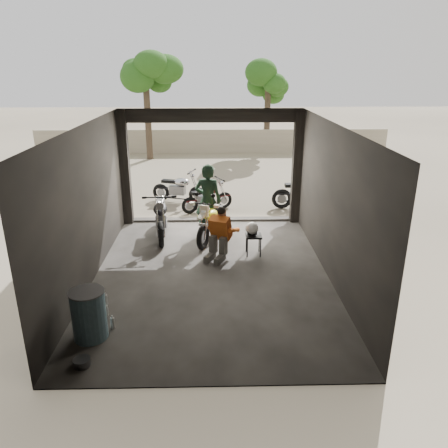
{
  "coord_description": "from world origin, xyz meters",
  "views": [
    {
      "loc": [
        0.06,
        -8.5,
        4.29
      ],
      "look_at": [
        0.28,
        0.6,
        0.96
      ],
      "focal_mm": 35.0,
      "sensor_mm": 36.0,
      "label": 1
    }
  ],
  "objects_px": {
    "oil_drum": "(89,315)",
    "rider": "(208,201)",
    "sign_post": "(309,160)",
    "outside_bike_c": "(305,190)",
    "outside_bike_a": "(179,186)",
    "mechanic": "(218,235)",
    "helmet": "(252,228)",
    "main_bike": "(212,219)",
    "left_bike": "(161,214)",
    "stool": "(254,238)",
    "outside_bike_b": "(207,196)"
  },
  "relations": [
    {
      "from": "outside_bike_c",
      "to": "rider",
      "type": "bearing_deg",
      "value": 127.98
    },
    {
      "from": "outside_bike_a",
      "to": "outside_bike_b",
      "type": "height_order",
      "value": "outside_bike_a"
    },
    {
      "from": "mechanic",
      "to": "helmet",
      "type": "height_order",
      "value": "mechanic"
    },
    {
      "from": "oil_drum",
      "to": "stool",
      "type": "bearing_deg",
      "value": 47.81
    },
    {
      "from": "outside_bike_b",
      "to": "outside_bike_c",
      "type": "height_order",
      "value": "outside_bike_c"
    },
    {
      "from": "helmet",
      "to": "sign_post",
      "type": "height_order",
      "value": "sign_post"
    },
    {
      "from": "left_bike",
      "to": "outside_bike_b",
      "type": "xyz_separation_m",
      "value": [
        1.19,
        2.1,
        -0.13
      ]
    },
    {
      "from": "outside_bike_a",
      "to": "mechanic",
      "type": "xyz_separation_m",
      "value": [
        1.25,
        -4.52,
        0.05
      ]
    },
    {
      "from": "oil_drum",
      "to": "outside_bike_b",
      "type": "bearing_deg",
      "value": 74.46
    },
    {
      "from": "left_bike",
      "to": "stool",
      "type": "height_order",
      "value": "left_bike"
    },
    {
      "from": "rider",
      "to": "mechanic",
      "type": "distance_m",
      "value": 1.54
    },
    {
      "from": "mechanic",
      "to": "helmet",
      "type": "xyz_separation_m",
      "value": [
        0.8,
        0.23,
        0.07
      ]
    },
    {
      "from": "sign_post",
      "to": "outside_bike_c",
      "type": "bearing_deg",
      "value": -123.73
    },
    {
      "from": "left_bike",
      "to": "sign_post",
      "type": "distance_m",
      "value": 5.04
    },
    {
      "from": "mechanic",
      "to": "helmet",
      "type": "distance_m",
      "value": 0.83
    },
    {
      "from": "main_bike",
      "to": "left_bike",
      "type": "distance_m",
      "value": 1.39
    },
    {
      "from": "helmet",
      "to": "outside_bike_b",
      "type": "bearing_deg",
      "value": 123.25
    },
    {
      "from": "outside_bike_a",
      "to": "oil_drum",
      "type": "bearing_deg",
      "value": -169.63
    },
    {
      "from": "outside_bike_c",
      "to": "sign_post",
      "type": "relative_size",
      "value": 0.78
    },
    {
      "from": "helmet",
      "to": "outside_bike_a",
      "type": "bearing_deg",
      "value": 130.56
    },
    {
      "from": "sign_post",
      "to": "mechanic",
      "type": "bearing_deg",
      "value": -122.7
    },
    {
      "from": "rider",
      "to": "sign_post",
      "type": "relative_size",
      "value": 0.86
    },
    {
      "from": "main_bike",
      "to": "left_bike",
      "type": "bearing_deg",
      "value": -171.41
    },
    {
      "from": "left_bike",
      "to": "sign_post",
      "type": "height_order",
      "value": "sign_post"
    },
    {
      "from": "stool",
      "to": "rider",
      "type": "bearing_deg",
      "value": 129.75
    },
    {
      "from": "rider",
      "to": "stool",
      "type": "relative_size",
      "value": 3.76
    },
    {
      "from": "outside_bike_c",
      "to": "outside_bike_b",
      "type": "bearing_deg",
      "value": 94.29
    },
    {
      "from": "stool",
      "to": "oil_drum",
      "type": "height_order",
      "value": "oil_drum"
    },
    {
      "from": "helmet",
      "to": "main_bike",
      "type": "bearing_deg",
      "value": 149.75
    },
    {
      "from": "main_bike",
      "to": "sign_post",
      "type": "bearing_deg",
      "value": 62.93
    },
    {
      "from": "rider",
      "to": "sign_post",
      "type": "bearing_deg",
      "value": -126.37
    },
    {
      "from": "outside_bike_a",
      "to": "helmet",
      "type": "xyz_separation_m",
      "value": [
        2.04,
        -4.29,
        0.12
      ]
    },
    {
      "from": "outside_bike_b",
      "to": "sign_post",
      "type": "xyz_separation_m",
      "value": [
        3.15,
        0.31,
        1.01
      ]
    },
    {
      "from": "stool",
      "to": "oil_drum",
      "type": "distance_m",
      "value": 4.46
    },
    {
      "from": "main_bike",
      "to": "outside_bike_b",
      "type": "xyz_separation_m",
      "value": [
        -0.16,
        2.39,
        -0.08
      ]
    },
    {
      "from": "oil_drum",
      "to": "rider",
      "type": "bearing_deg",
      "value": 67.42
    },
    {
      "from": "outside_bike_c",
      "to": "rider",
      "type": "distance_m",
      "value": 3.78
    },
    {
      "from": "helmet",
      "to": "left_bike",
      "type": "bearing_deg",
      "value": 166.69
    },
    {
      "from": "outside_bike_a",
      "to": "helmet",
      "type": "distance_m",
      "value": 4.75
    },
    {
      "from": "outside_bike_a",
      "to": "oil_drum",
      "type": "height_order",
      "value": "outside_bike_a"
    },
    {
      "from": "outside_bike_c",
      "to": "mechanic",
      "type": "distance_m",
      "value": 4.65
    },
    {
      "from": "outside_bike_a",
      "to": "outside_bike_b",
      "type": "distance_m",
      "value": 1.35
    },
    {
      "from": "helmet",
      "to": "sign_post",
      "type": "bearing_deg",
      "value": 75.74
    },
    {
      "from": "main_bike",
      "to": "rider",
      "type": "distance_m",
      "value": 0.51
    },
    {
      "from": "left_bike",
      "to": "stool",
      "type": "distance_m",
      "value": 2.67
    },
    {
      "from": "sign_post",
      "to": "outside_bike_b",
      "type": "bearing_deg",
      "value": -170.71
    },
    {
      "from": "outside_bike_a",
      "to": "rider",
      "type": "relative_size",
      "value": 0.83
    },
    {
      "from": "helmet",
      "to": "mechanic",
      "type": "bearing_deg",
      "value": -148.93
    },
    {
      "from": "stool",
      "to": "oil_drum",
      "type": "relative_size",
      "value": 0.6
    },
    {
      "from": "stool",
      "to": "sign_post",
      "type": "distance_m",
      "value": 4.35
    }
  ]
}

